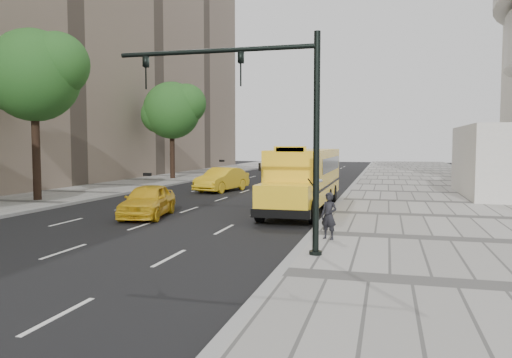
% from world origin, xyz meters
% --- Properties ---
extents(ground, '(140.00, 140.00, 0.00)m').
position_xyz_m(ground, '(0.00, 0.00, 0.00)').
color(ground, black).
rests_on(ground, ground).
extents(sidewalk_museum, '(12.00, 140.00, 0.15)m').
position_xyz_m(sidewalk_museum, '(12.00, 0.00, 0.07)').
color(sidewalk_museum, '#97958F').
rests_on(sidewalk_museum, ground).
extents(sidewalk_far, '(6.00, 140.00, 0.15)m').
position_xyz_m(sidewalk_far, '(-11.00, 0.00, 0.07)').
color(sidewalk_far, '#97958F').
rests_on(sidewalk_far, ground).
extents(curb_museum, '(0.30, 140.00, 0.15)m').
position_xyz_m(curb_museum, '(6.00, 0.00, 0.07)').
color(curb_museum, gray).
rests_on(curb_museum, ground).
extents(curb_far, '(0.30, 140.00, 0.15)m').
position_xyz_m(curb_far, '(-8.00, 0.00, 0.07)').
color(curb_far, gray).
rests_on(curb_far, ground).
extents(tree_b, '(5.72, 5.08, 9.62)m').
position_xyz_m(tree_b, '(-10.40, 0.79, 7.12)').
color(tree_b, black).
rests_on(tree_b, ground).
extents(tree_c, '(5.81, 5.16, 8.91)m').
position_xyz_m(tree_c, '(-10.40, 19.07, 6.37)').
color(tree_c, black).
rests_on(tree_c, ground).
extents(school_bus, '(2.96, 11.56, 3.19)m').
position_xyz_m(school_bus, '(4.50, 2.05, 1.76)').
color(school_bus, yellow).
rests_on(school_bus, ground).
extents(taxi_near, '(2.52, 4.63, 1.49)m').
position_xyz_m(taxi_near, '(-1.85, -2.79, 0.75)').
color(taxi_near, gold).
rests_on(taxi_near, ground).
extents(taxi_far, '(2.72, 5.23, 1.64)m').
position_xyz_m(taxi_far, '(-2.55, 9.67, 0.82)').
color(taxi_far, gold).
rests_on(taxi_far, ground).
extents(pedestrian, '(0.67, 0.57, 1.55)m').
position_xyz_m(pedestrian, '(6.70, -6.71, 0.93)').
color(pedestrian, black).
rests_on(pedestrian, sidewalk_museum).
extents(traffic_signal, '(6.18, 0.36, 6.40)m').
position_xyz_m(traffic_signal, '(5.19, -9.11, 4.09)').
color(traffic_signal, black).
rests_on(traffic_signal, ground).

